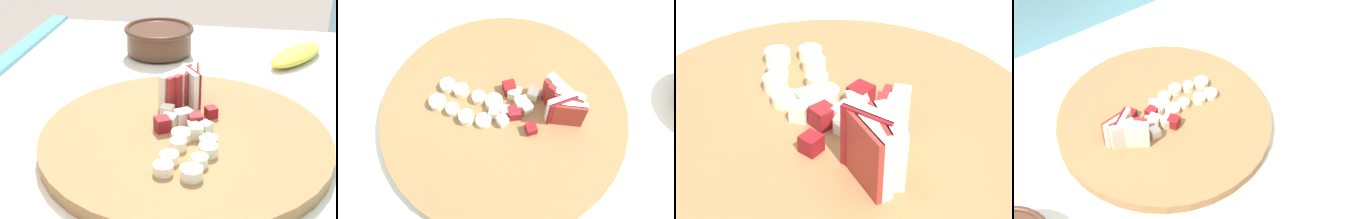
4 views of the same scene
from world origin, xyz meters
The scene contains 6 objects.
ground centered at (0.00, 0.00, 0.00)m, with size 10.00×10.00×0.00m, color gray.
tiled_countertop centered at (0.00, 0.00, 0.46)m, with size 1.36×0.77×0.93m.
cutting_board centered at (-0.11, 0.03, 0.94)m, with size 0.42×0.42×0.02m, color olive.
apple_wedge_fan centered at (-0.21, 0.02, 0.97)m, with size 0.07×0.06×0.06m.
apple_dice_pile centered at (-0.13, 0.03, 0.96)m, with size 0.09×0.09×0.02m.
banana_slice_rows centered at (-0.05, 0.04, 0.95)m, with size 0.12×0.08×0.01m.
Camera 2 is at (-0.18, 0.27, 1.39)m, focal length 32.25 mm.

